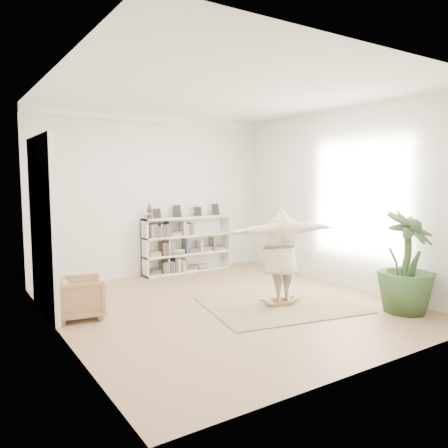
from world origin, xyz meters
name	(u,v)px	position (x,y,z in m)	size (l,w,h in m)	color
floor	(227,305)	(0.00, 0.00, 0.00)	(6.00, 6.00, 0.00)	#9B7250
room_shell	(154,118)	(0.00, 2.94, 3.51)	(6.00, 6.00, 6.00)	silver
doors	(43,228)	(-2.70, 1.30, 1.40)	(0.09, 1.78, 2.92)	white
bookshelf	(187,245)	(0.74, 2.82, 0.64)	(2.20, 0.35, 1.64)	silver
armchair	(80,297)	(-2.30, 0.71, 0.32)	(0.69, 0.71, 0.65)	tan
rug	(280,305)	(0.77, -0.49, 0.01)	(2.50, 2.00, 0.02)	tan
rocker_board	(280,302)	(0.77, -0.49, 0.06)	(0.50, 0.36, 0.10)	olive
person	(280,253)	(0.77, -0.49, 0.92)	(1.96, 0.53, 1.60)	beige
houseplant	(407,262)	(2.24, -1.91, 0.83)	(0.93, 0.93, 1.66)	#2F4D26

